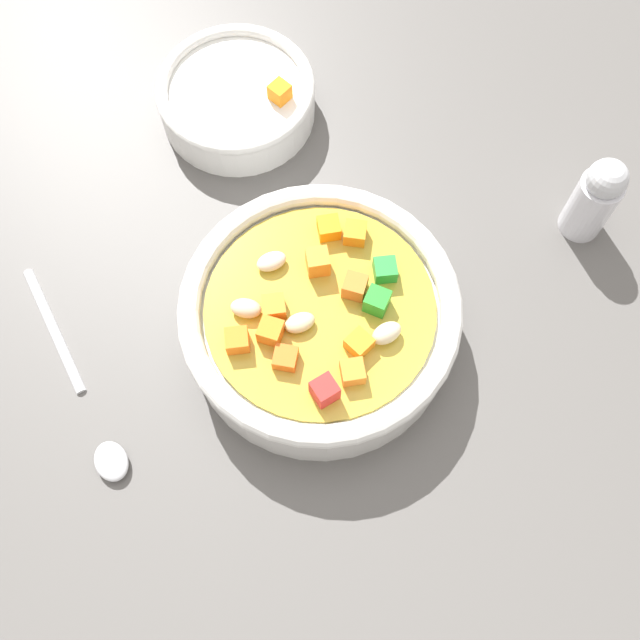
{
  "coord_description": "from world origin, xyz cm",
  "views": [
    {
      "loc": [
        -1.04,
        -21.29,
        53.95
      ],
      "look_at": [
        0.0,
        0.0,
        2.6
      ],
      "focal_mm": 42.79,
      "sensor_mm": 36.0,
      "label": 1
    }
  ],
  "objects_px": {
    "spoon": "(82,396)",
    "pepper_shaker": "(595,198)",
    "side_bowl_small": "(237,98)",
    "soup_bowl_main": "(320,318)"
  },
  "relations": [
    {
      "from": "spoon",
      "to": "pepper_shaker",
      "type": "bearing_deg",
      "value": 82.17
    },
    {
      "from": "soup_bowl_main",
      "to": "spoon",
      "type": "relative_size",
      "value": 1.15
    },
    {
      "from": "side_bowl_small",
      "to": "soup_bowl_main",
      "type": "bearing_deg",
      "value": -73.97
    },
    {
      "from": "soup_bowl_main",
      "to": "side_bowl_small",
      "type": "xyz_separation_m",
      "value": [
        -0.06,
        0.21,
        -0.01
      ]
    },
    {
      "from": "spoon",
      "to": "side_bowl_small",
      "type": "bearing_deg",
      "value": 129.27
    },
    {
      "from": "side_bowl_small",
      "to": "pepper_shaker",
      "type": "relative_size",
      "value": 1.61
    },
    {
      "from": "soup_bowl_main",
      "to": "spoon",
      "type": "height_order",
      "value": "soup_bowl_main"
    },
    {
      "from": "spoon",
      "to": "pepper_shaker",
      "type": "height_order",
      "value": "pepper_shaker"
    },
    {
      "from": "spoon",
      "to": "pepper_shaker",
      "type": "distance_m",
      "value": 0.41
    },
    {
      "from": "side_bowl_small",
      "to": "pepper_shaker",
      "type": "distance_m",
      "value": 0.3
    }
  ]
}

